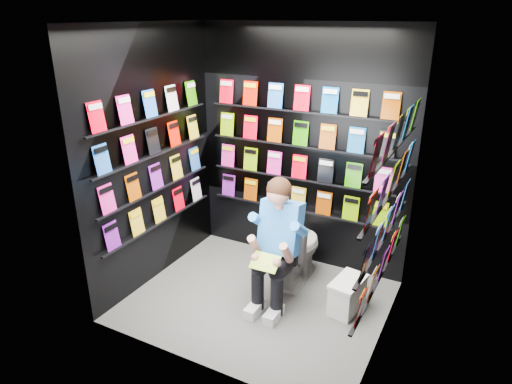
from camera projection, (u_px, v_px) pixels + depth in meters
The scene contains 14 objects.
floor at pixel (258, 301), 4.54m from camera, with size 2.40×2.40×0.00m, color #585856.
ceiling at pixel (258, 22), 3.59m from camera, with size 2.40×2.40×0.00m, color white.
wall_back at pixel (301, 150), 4.88m from camera, with size 2.40×0.04×2.60m, color black.
wall_front at pixel (193, 220), 3.24m from camera, with size 2.40×0.04×2.60m, color black.
wall_left at pixel (152, 159), 4.58m from camera, with size 0.04×2.00×2.60m, color black.
wall_right at pixel (395, 202), 3.54m from camera, with size 0.04×2.00×2.60m, color black.
comics_back at pixel (300, 150), 4.86m from camera, with size 2.10×0.06×1.37m, color #F31200, non-canonical shape.
comics_left at pixel (155, 159), 4.57m from camera, with size 0.06×1.70×1.37m, color #F31200, non-canonical shape.
comics_right at pixel (391, 201), 3.55m from camera, with size 0.06×1.70×1.37m, color #F31200, non-canonical shape.
toilet at pixel (296, 248), 4.78m from camera, with size 0.42×0.75×0.73m, color white.
longbox at pixel (347, 296), 4.35m from camera, with size 0.22×0.40×0.30m, color white.
longbox_lid at pixel (348, 281), 4.28m from camera, with size 0.24×0.42×0.03m, color white.
reader at pixel (282, 228), 4.32m from camera, with size 0.52×0.76×1.40m, color #2E82E3, non-canonical shape.
held_comic at pixel (265, 262), 4.10m from camera, with size 0.26×0.01×0.18m, color green.
Camera 1 is at (1.76, -3.40, 2.67)m, focal length 32.00 mm.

